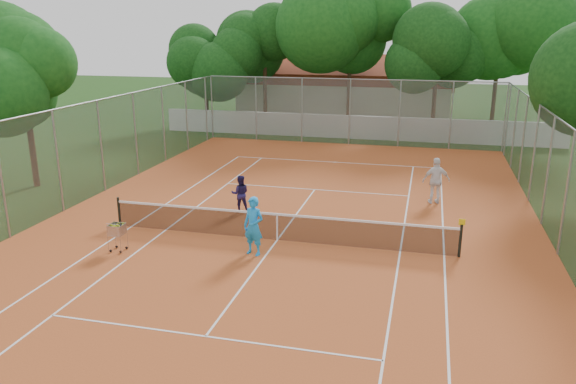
% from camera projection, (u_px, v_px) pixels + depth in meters
% --- Properties ---
extents(ground, '(120.00, 120.00, 0.00)m').
position_uv_depth(ground, '(277.00, 241.00, 19.06)').
color(ground, '#16350E').
rests_on(ground, ground).
extents(court_pad, '(18.00, 34.00, 0.02)m').
position_uv_depth(court_pad, '(277.00, 240.00, 19.06)').
color(court_pad, '#B25122').
rests_on(court_pad, ground).
extents(court_lines, '(10.98, 23.78, 0.01)m').
position_uv_depth(court_lines, '(277.00, 240.00, 19.06)').
color(court_lines, white).
rests_on(court_lines, court_pad).
extents(tennis_net, '(11.88, 0.10, 0.98)m').
position_uv_depth(tennis_net, '(277.00, 227.00, 18.92)').
color(tennis_net, black).
rests_on(tennis_net, court_pad).
extents(perimeter_fence, '(18.00, 34.00, 4.00)m').
position_uv_depth(perimeter_fence, '(277.00, 184.00, 18.50)').
color(perimeter_fence, slate).
rests_on(perimeter_fence, ground).
extents(boundary_wall, '(26.00, 0.30, 1.50)m').
position_uv_depth(boundary_wall, '(353.00, 127.00, 36.54)').
color(boundary_wall, silver).
rests_on(boundary_wall, ground).
extents(clubhouse, '(16.40, 9.00, 4.40)m').
position_uv_depth(clubhouse, '(346.00, 88.00, 45.91)').
color(clubhouse, beige).
rests_on(clubhouse, ground).
extents(tropical_trees, '(29.00, 19.00, 10.00)m').
position_uv_depth(tropical_trees, '(361.00, 58.00, 38.14)').
color(tropical_trees, '#0D340E').
rests_on(tropical_trees, ground).
extents(player_near, '(0.79, 0.62, 1.89)m').
position_uv_depth(player_near, '(254.00, 226.00, 17.62)').
color(player_near, '#1C95EF').
rests_on(player_near, court_pad).
extents(player_far_left, '(0.85, 0.75, 1.46)m').
position_uv_depth(player_far_left, '(240.00, 194.00, 21.85)').
color(player_far_left, '#1F194B').
rests_on(player_far_left, court_pad).
extents(player_far_right, '(1.20, 0.75, 1.91)m').
position_uv_depth(player_far_right, '(436.00, 181.00, 22.84)').
color(player_far_right, white).
rests_on(player_far_right, court_pad).
extents(ball_hopper, '(0.62, 0.62, 0.99)m').
position_uv_depth(ball_hopper, '(117.00, 236.00, 18.00)').
color(ball_hopper, '#ADAEB4').
rests_on(ball_hopper, court_pad).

